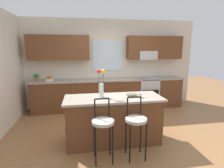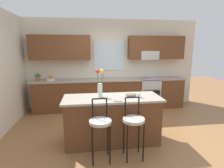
{
  "view_description": "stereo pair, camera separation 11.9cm",
  "coord_description": "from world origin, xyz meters",
  "px_view_note": "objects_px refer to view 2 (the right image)",
  "views": [
    {
      "loc": [
        -0.81,
        -3.55,
        1.85
      ],
      "look_at": [
        -0.12,
        0.55,
        1.0
      ],
      "focal_mm": 28.61,
      "sensor_mm": 36.0,
      "label": 1
    },
    {
      "loc": [
        -0.69,
        -3.57,
        1.85
      ],
      "look_at": [
        -0.12,
        0.55,
        1.0
      ],
      "focal_mm": 28.61,
      "sensor_mm": 36.0,
      "label": 2
    }
  ],
  "objects_px": {
    "mug_ceramic": "(138,95)",
    "cookbook": "(131,95)",
    "kitchen_island": "(112,120)",
    "fruit_bowl_oranges": "(51,79)",
    "potted_plant_small": "(38,77)",
    "flower_vase": "(100,84)",
    "oven_range": "(148,93)",
    "bar_stool_near": "(100,124)",
    "bar_stool_middle": "(134,122)"
  },
  "relations": [
    {
      "from": "oven_range",
      "to": "kitchen_island",
      "type": "relative_size",
      "value": 0.49
    },
    {
      "from": "kitchen_island",
      "to": "cookbook",
      "type": "bearing_deg",
      "value": 4.58
    },
    {
      "from": "bar_stool_near",
      "to": "bar_stool_middle",
      "type": "height_order",
      "value": "same"
    },
    {
      "from": "bar_stool_middle",
      "to": "flower_vase",
      "type": "bearing_deg",
      "value": 128.92
    },
    {
      "from": "bar_stool_near",
      "to": "cookbook",
      "type": "bearing_deg",
      "value": 42.57
    },
    {
      "from": "oven_range",
      "to": "potted_plant_small",
      "type": "height_order",
      "value": "potted_plant_small"
    },
    {
      "from": "flower_vase",
      "to": "potted_plant_small",
      "type": "relative_size",
      "value": 2.56
    },
    {
      "from": "mug_ceramic",
      "to": "cookbook",
      "type": "distance_m",
      "value": 0.16
    },
    {
      "from": "oven_range",
      "to": "cookbook",
      "type": "height_order",
      "value": "cookbook"
    },
    {
      "from": "cookbook",
      "to": "fruit_bowl_oranges",
      "type": "relative_size",
      "value": 0.83
    },
    {
      "from": "fruit_bowl_oranges",
      "to": "flower_vase",
      "type": "bearing_deg",
      "value": -56.84
    },
    {
      "from": "kitchen_island",
      "to": "mug_ceramic",
      "type": "xyz_separation_m",
      "value": [
        0.49,
        -0.09,
        0.5
      ]
    },
    {
      "from": "mug_ceramic",
      "to": "cookbook",
      "type": "height_order",
      "value": "mug_ceramic"
    },
    {
      "from": "oven_range",
      "to": "cookbook",
      "type": "distance_m",
      "value": 2.27
    },
    {
      "from": "oven_range",
      "to": "bar_stool_near",
      "type": "distance_m",
      "value": 3.08
    },
    {
      "from": "oven_range",
      "to": "kitchen_island",
      "type": "bearing_deg",
      "value": -125.74
    },
    {
      "from": "bar_stool_middle",
      "to": "fruit_bowl_oranges",
      "type": "relative_size",
      "value": 4.34
    },
    {
      "from": "bar_stool_near",
      "to": "flower_vase",
      "type": "height_order",
      "value": "flower_vase"
    },
    {
      "from": "bar_stool_near",
      "to": "potted_plant_small",
      "type": "xyz_separation_m",
      "value": [
        -1.59,
        2.59,
        0.4
      ]
    },
    {
      "from": "bar_stool_middle",
      "to": "flower_vase",
      "type": "height_order",
      "value": "flower_vase"
    },
    {
      "from": "oven_range",
      "to": "bar_stool_near",
      "type": "bearing_deg",
      "value": -123.66
    },
    {
      "from": "kitchen_island",
      "to": "cookbook",
      "type": "distance_m",
      "value": 0.61
    },
    {
      "from": "fruit_bowl_oranges",
      "to": "potted_plant_small",
      "type": "bearing_deg",
      "value": -179.68
    },
    {
      "from": "kitchen_island",
      "to": "flower_vase",
      "type": "bearing_deg",
      "value": 167.17
    },
    {
      "from": "oven_range",
      "to": "kitchen_island",
      "type": "height_order",
      "value": "same"
    },
    {
      "from": "oven_range",
      "to": "mug_ceramic",
      "type": "height_order",
      "value": "mug_ceramic"
    },
    {
      "from": "bar_stool_near",
      "to": "bar_stool_middle",
      "type": "xyz_separation_m",
      "value": [
        0.55,
        0.0,
        0.0
      ]
    },
    {
      "from": "bar_stool_middle",
      "to": "mug_ceramic",
      "type": "bearing_deg",
      "value": 66.23
    },
    {
      "from": "bar_stool_middle",
      "to": "flower_vase",
      "type": "relative_size",
      "value": 1.93
    },
    {
      "from": "oven_range",
      "to": "cookbook",
      "type": "relative_size",
      "value": 4.6
    },
    {
      "from": "bar_stool_near",
      "to": "bar_stool_middle",
      "type": "relative_size",
      "value": 1.0
    },
    {
      "from": "flower_vase",
      "to": "cookbook",
      "type": "xyz_separation_m",
      "value": [
        0.61,
        -0.02,
        -0.23
      ]
    },
    {
      "from": "kitchen_island",
      "to": "fruit_bowl_oranges",
      "type": "distance_m",
      "value": 2.57
    },
    {
      "from": "bar_stool_near",
      "to": "mug_ceramic",
      "type": "height_order",
      "value": "bar_stool_near"
    },
    {
      "from": "bar_stool_near",
      "to": "mug_ceramic",
      "type": "bearing_deg",
      "value": 32.45
    },
    {
      "from": "kitchen_island",
      "to": "bar_stool_near",
      "type": "relative_size",
      "value": 1.79
    },
    {
      "from": "oven_range",
      "to": "flower_vase",
      "type": "xyz_separation_m",
      "value": [
        -1.66,
        -1.93,
        0.71
      ]
    },
    {
      "from": "bar_stool_middle",
      "to": "cookbook",
      "type": "bearing_deg",
      "value": 79.9
    },
    {
      "from": "potted_plant_small",
      "to": "flower_vase",
      "type": "bearing_deg",
      "value": -50.25
    },
    {
      "from": "kitchen_island",
      "to": "fruit_bowl_oranges",
      "type": "xyz_separation_m",
      "value": [
        -1.51,
        2.01,
        0.5
      ]
    },
    {
      "from": "flower_vase",
      "to": "fruit_bowl_oranges",
      "type": "bearing_deg",
      "value": 123.16
    },
    {
      "from": "oven_range",
      "to": "potted_plant_small",
      "type": "bearing_deg",
      "value": 179.55
    },
    {
      "from": "cookbook",
      "to": "mug_ceramic",
      "type": "bearing_deg",
      "value": -48.02
    },
    {
      "from": "mug_ceramic",
      "to": "bar_stool_middle",
      "type": "bearing_deg",
      "value": -113.77
    },
    {
      "from": "cookbook",
      "to": "potted_plant_small",
      "type": "bearing_deg",
      "value": 138.54
    },
    {
      "from": "oven_range",
      "to": "potted_plant_small",
      "type": "relative_size",
      "value": 4.37
    },
    {
      "from": "potted_plant_small",
      "to": "fruit_bowl_oranges",
      "type": "bearing_deg",
      "value": 0.32
    },
    {
      "from": "kitchen_island",
      "to": "mug_ceramic",
      "type": "bearing_deg",
      "value": -10.15
    },
    {
      "from": "potted_plant_small",
      "to": "bar_stool_middle",
      "type": "bearing_deg",
      "value": -50.45
    },
    {
      "from": "bar_stool_middle",
      "to": "potted_plant_small",
      "type": "xyz_separation_m",
      "value": [
        -2.14,
        2.59,
        0.4
      ]
    }
  ]
}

